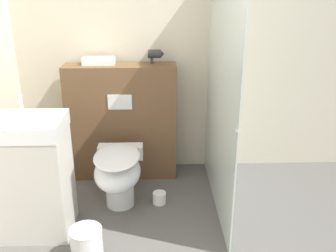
{
  "coord_description": "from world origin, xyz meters",
  "views": [
    {
      "loc": [
        -0.02,
        -1.76,
        1.85
      ],
      "look_at": [
        0.08,
        1.09,
        0.73
      ],
      "focal_mm": 40.0,
      "sensor_mm": 36.0,
      "label": 1
    }
  ],
  "objects_px": {
    "hair_drier": "(155,54)",
    "sink_vanity": "(26,177)",
    "waste_bin": "(87,246)",
    "toilet": "(118,173)"
  },
  "relations": [
    {
      "from": "sink_vanity",
      "to": "toilet",
      "type": "bearing_deg",
      "value": 23.05
    },
    {
      "from": "hair_drier",
      "to": "waste_bin",
      "type": "xyz_separation_m",
      "value": [
        -0.49,
        -1.3,
        -1.08
      ]
    },
    {
      "from": "waste_bin",
      "to": "sink_vanity",
      "type": "bearing_deg",
      "value": 141.91
    },
    {
      "from": "hair_drier",
      "to": "waste_bin",
      "type": "bearing_deg",
      "value": -110.57
    },
    {
      "from": "hair_drier",
      "to": "toilet",
      "type": "bearing_deg",
      "value": -116.95
    },
    {
      "from": "hair_drier",
      "to": "sink_vanity",
      "type": "bearing_deg",
      "value": -136.99
    },
    {
      "from": "toilet",
      "to": "waste_bin",
      "type": "xyz_separation_m",
      "value": [
        -0.17,
        -0.67,
        -0.2
      ]
    },
    {
      "from": "toilet",
      "to": "waste_bin",
      "type": "bearing_deg",
      "value": -103.95
    },
    {
      "from": "sink_vanity",
      "to": "hair_drier",
      "type": "relative_size",
      "value": 7.13
    },
    {
      "from": "hair_drier",
      "to": "waste_bin",
      "type": "relative_size",
      "value": 0.57
    }
  ]
}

